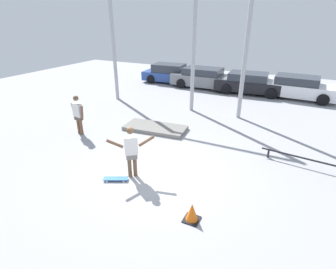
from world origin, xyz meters
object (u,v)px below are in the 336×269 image
Objects in this scene: parked_car_blue at (170,74)px; bystander at (78,113)px; manual_pad at (155,128)px; grind_rail at (303,159)px; parked_car_black at (250,83)px; skateboarder at (131,150)px; traffic_cone at (192,212)px; parked_car_grey at (205,78)px; parked_car_white at (298,87)px; skateboard at (116,179)px.

parked_car_blue is 2.53× the size of bystander.
bystander is (0.77, -10.36, 0.27)m from parked_car_blue.
manual_pad is 1.00× the size of grind_rail.
parked_car_black is at bearing 72.71° from manual_pad.
bystander is (-3.81, 1.76, -0.01)m from skateboarder.
parked_car_black is at bearing 45.84° from skateboarder.
skateboarder is at bearing 157.07° from traffic_cone.
grind_rail is at bearing -48.71° from parked_car_blue.
traffic_cone is (4.13, -12.78, -0.43)m from parked_car_grey.
bystander reaches higher than parked_car_white.
parked_car_grey reaches higher than parked_car_white.
parked_car_white is at bearing -118.53° from bystander.
parked_car_blue reaches higher than grind_rail.
parked_car_blue is 8.65× the size of traffic_cone.
skateboarder is at bearing -107.27° from parked_car_white.
parked_car_blue reaches higher than parked_car_white.
parked_car_black reaches higher than skateboard.
manual_pad is 8.52m from parked_car_black.
skateboarder reaches higher than traffic_cone.
parked_car_white reaches higher than skateboard.
bystander is at bearing -171.56° from grind_rail.
parked_car_blue is at bearing 73.19° from skateboarder.
skateboard is 0.17× the size of parked_car_black.
parked_car_white is (-0.53, 8.74, 0.39)m from grind_rail.
parked_car_black reaches higher than grind_rail.
parked_car_white is at bearing 43.18° from skateboard.
skateboard is 2.79m from traffic_cone.
skateboard is 13.27m from parked_car_blue.
parked_car_black is 2.66× the size of bystander.
parked_car_grey is 9.42× the size of traffic_cone.
parked_car_grey is (2.83, -0.35, 0.01)m from parked_car_blue.
traffic_cone is (-1.85, -12.78, -0.42)m from parked_car_white.
skateboard is 0.18× the size of parked_car_blue.
skateboarder is 11.90m from parked_car_grey.
parked_car_grey is 2.75× the size of bystander.
traffic_cone is (2.72, -0.56, 0.18)m from skateboard.
bystander is 6.82m from traffic_cone.
skateboarder is 0.39× the size of parked_car_blue.
parked_car_white is at bearing 81.78° from traffic_cone.
parked_car_blue reaches higher than manual_pad.
parked_car_black reaches higher than traffic_cone.
parked_car_black is at bearing -0.64° from parked_car_grey.
parked_car_black is at bearing 94.62° from traffic_cone.
parked_car_grey is 3.11m from parked_car_black.
parked_car_grey is at bearing 60.92° from skateboarder.
manual_pad is at bearing 70.57° from skateboarder.
skateboard is at bearing 168.29° from traffic_cone.
parked_car_black is at bearing 111.46° from grind_rail.
grind_rail is 0.59× the size of parked_car_grey.
parked_car_grey is at bearing 174.76° from parked_car_black.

